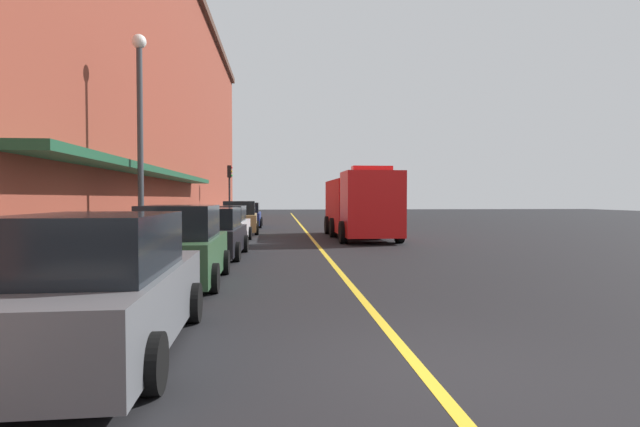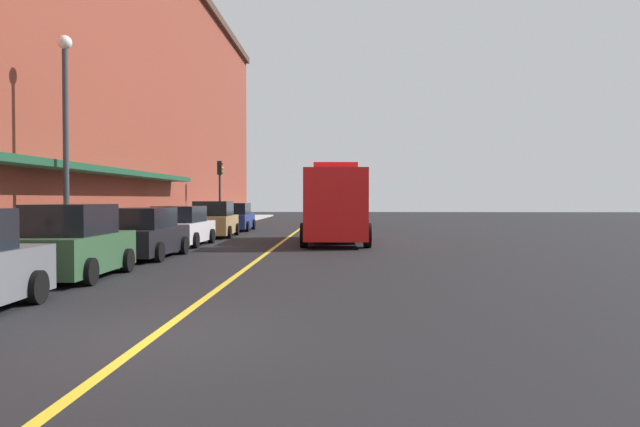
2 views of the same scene
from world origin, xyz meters
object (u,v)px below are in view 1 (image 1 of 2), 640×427
at_px(parked_car_3, 225,225).
at_px(parking_meter_2, 15,266).
at_px(parked_car_5, 247,216).
at_px(parking_meter_3, 224,212).
at_px(street_lamp_left, 140,122).
at_px(fire_truck, 360,206).
at_px(parking_meter_0, 179,224).
at_px(parking_meter_1, 156,230).
at_px(parked_car_2, 213,234).
at_px(parked_car_1, 182,248).
at_px(parked_car_0, 100,289).
at_px(parked_car_4, 240,218).
at_px(traffic_light_near, 230,183).

xyz_separation_m(parked_car_3, parking_meter_2, (-1.30, -14.99, 0.28)).
distance_m(parked_car_5, parking_meter_3, 1.78).
bearing_deg(street_lamp_left, parked_car_3, 73.74).
height_order(fire_truck, parking_meter_3, fire_truck).
distance_m(parking_meter_0, parking_meter_2, 11.23).
height_order(parking_meter_1, street_lamp_left, street_lamp_left).
bearing_deg(parking_meter_2, parked_car_2, 81.42).
distance_m(parked_car_3, fire_truck, 6.84).
height_order(parking_meter_0, parking_meter_1, same).
xyz_separation_m(parked_car_3, fire_truck, (6.47, 2.04, 0.85)).
bearing_deg(street_lamp_left, parked_car_1, -63.33).
xyz_separation_m(parked_car_0, parking_meter_1, (-1.42, 8.57, 0.21)).
relative_size(parked_car_1, parking_meter_2, 3.11).
bearing_deg(parked_car_4, parked_car_3, 175.97).
xyz_separation_m(fire_truck, parking_meter_3, (-7.77, 8.99, -0.58)).
height_order(parked_car_1, parked_car_5, parked_car_1).
bearing_deg(parking_meter_1, parked_car_1, -67.20).
relative_size(parked_car_4, traffic_light_near, 1.08).
xyz_separation_m(parked_car_2, parking_meter_3, (-1.46, 16.37, 0.27)).
bearing_deg(street_lamp_left, parking_meter_2, -85.95).
xyz_separation_m(parked_car_4, fire_truck, (6.28, -3.78, 0.78)).
bearing_deg(parked_car_4, parked_car_1, 177.67).
bearing_deg(fire_truck, parked_car_3, -73.50).
relative_size(parked_car_3, parking_meter_1, 3.38).
distance_m(parked_car_3, parked_car_5, 11.98).
distance_m(parked_car_0, parked_car_4, 21.55).
relative_size(fire_truck, street_lamp_left, 1.19).
distance_m(parking_meter_2, street_lamp_left, 9.13).
bearing_deg(parked_car_5, parked_car_0, 179.14).
relative_size(parked_car_4, parking_meter_0, 3.48).
height_order(fire_truck, traffic_light_near, traffic_light_near).
bearing_deg(traffic_light_near, parking_meter_3, -91.01).
xyz_separation_m(parking_meter_2, traffic_light_near, (0.06, 29.50, 2.10)).
bearing_deg(parking_meter_1, parked_car_3, 79.70).
bearing_deg(parking_meter_3, parked_car_5, 32.89).
height_order(parked_car_5, street_lamp_left, street_lamp_left).
distance_m(parked_car_3, parking_meter_0, 3.99).
bearing_deg(parked_car_1, parked_car_3, -0.07).
distance_m(parked_car_2, parked_car_4, 11.16).
height_order(parking_meter_1, parking_meter_2, same).
bearing_deg(traffic_light_near, parked_car_3, -85.12).
relative_size(parked_car_0, parking_meter_0, 3.55).
bearing_deg(parking_meter_3, traffic_light_near, 88.99).
xyz_separation_m(parked_car_4, traffic_light_near, (-1.43, 8.68, 2.30)).
relative_size(parked_car_5, parking_meter_0, 3.47).
distance_m(fire_truck, traffic_light_near, 14.74).
relative_size(parked_car_2, fire_truck, 0.54).
distance_m(parked_car_2, traffic_light_near, 20.04).
xyz_separation_m(parked_car_3, parking_meter_3, (-1.30, 11.03, 0.28)).
bearing_deg(parked_car_0, fire_truck, -21.32).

